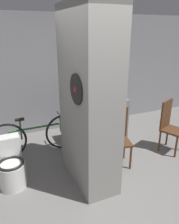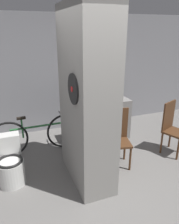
{
  "view_description": "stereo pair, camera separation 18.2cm",
  "coord_description": "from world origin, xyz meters",
  "px_view_note": "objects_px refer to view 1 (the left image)",
  "views": [
    {
      "loc": [
        -1.23,
        -2.15,
        2.26
      ],
      "look_at": [
        0.18,
        1.0,
        0.95
      ],
      "focal_mm": 35.0,
      "sensor_mm": 36.0,
      "label": 1
    },
    {
      "loc": [
        -1.06,
        -2.22,
        2.26
      ],
      "look_at": [
        0.18,
        1.0,
        0.95
      ],
      "focal_mm": 35.0,
      "sensor_mm": 36.0,
      "label": 2
    }
  ],
  "objects_px": {
    "toilet": "(11,167)",
    "bicycle": "(36,136)",
    "chair_near_pillar": "(118,135)",
    "chair_by_doorway": "(170,125)",
    "bottle_tall": "(99,96)"
  },
  "relations": [
    {
      "from": "toilet",
      "to": "bicycle",
      "type": "bearing_deg",
      "value": 54.06
    },
    {
      "from": "toilet",
      "to": "bicycle",
      "type": "distance_m",
      "value": 0.92
    },
    {
      "from": "chair_near_pillar",
      "to": "chair_by_doorway",
      "type": "height_order",
      "value": "same"
    },
    {
      "from": "bicycle",
      "to": "chair_near_pillar",
      "type": "bearing_deg",
      "value": -35.13
    },
    {
      "from": "bicycle",
      "to": "chair_by_doorway",
      "type": "bearing_deg",
      "value": -20.64
    },
    {
      "from": "toilet",
      "to": "chair_near_pillar",
      "type": "xyz_separation_m",
      "value": [
        1.78,
        -0.14,
        0.24
      ]
    },
    {
      "from": "bicycle",
      "to": "bottle_tall",
      "type": "relative_size",
      "value": 6.84
    },
    {
      "from": "chair_by_doorway",
      "to": "chair_near_pillar",
      "type": "bearing_deg",
      "value": 156.69
    },
    {
      "from": "bicycle",
      "to": "bottle_tall",
      "type": "xyz_separation_m",
      "value": [
        1.35,
        0.07,
        0.59
      ]
    },
    {
      "from": "chair_near_pillar",
      "to": "bicycle",
      "type": "bearing_deg",
      "value": 158.15
    },
    {
      "from": "chair_by_doorway",
      "to": "bicycle",
      "type": "bearing_deg",
      "value": 137.19
    },
    {
      "from": "toilet",
      "to": "chair_by_doorway",
      "type": "relative_size",
      "value": 0.71
    },
    {
      "from": "toilet",
      "to": "chair_by_doorway",
      "type": "bearing_deg",
      "value": -3.15
    },
    {
      "from": "bicycle",
      "to": "bottle_tall",
      "type": "bearing_deg",
      "value": 3.02
    },
    {
      "from": "toilet",
      "to": "bicycle",
      "type": "relative_size",
      "value": 0.4
    }
  ]
}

